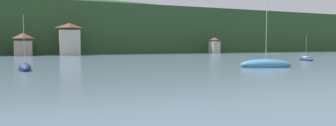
{
  "coord_description": "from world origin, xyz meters",
  "views": [
    {
      "loc": [
        -8.73,
        28.29,
        3.4
      ],
      "look_at": [
        0.0,
        48.75,
        2.01
      ],
      "focal_mm": 32.33,
      "sensor_mm": 36.0,
      "label": 1
    }
  ],
  "objects_px": {
    "shore_building_central": "(70,40)",
    "sailboat_far_9": "(25,68)",
    "shore_building_westcentral": "(23,45)",
    "sailboat_far_3": "(306,59)",
    "sailboat_far_6": "(266,65)",
    "shore_building_eastcentral": "(214,46)"
  },
  "relations": [
    {
      "from": "shore_building_westcentral",
      "to": "sailboat_far_3",
      "type": "relative_size",
      "value": 1.19
    },
    {
      "from": "shore_building_eastcentral",
      "to": "sailboat_far_9",
      "type": "height_order",
      "value": "sailboat_far_9"
    },
    {
      "from": "shore_building_central",
      "to": "sailboat_far_9",
      "type": "xyz_separation_m",
      "value": [
        -10.53,
        -54.2,
        -4.51
      ]
    },
    {
      "from": "shore_building_westcentral",
      "to": "shore_building_eastcentral",
      "type": "height_order",
      "value": "shore_building_westcentral"
    },
    {
      "from": "sailboat_far_3",
      "to": "sailboat_far_9",
      "type": "distance_m",
      "value": 52.64
    },
    {
      "from": "shore_building_central",
      "to": "shore_building_eastcentral",
      "type": "bearing_deg",
      "value": -0.47
    },
    {
      "from": "shore_building_eastcentral",
      "to": "sailboat_far_9",
      "type": "distance_m",
      "value": 82.36
    },
    {
      "from": "shore_building_westcentral",
      "to": "sailboat_far_6",
      "type": "height_order",
      "value": "sailboat_far_6"
    },
    {
      "from": "sailboat_far_6",
      "to": "sailboat_far_3",
      "type": "bearing_deg",
      "value": -129.89
    },
    {
      "from": "sailboat_far_3",
      "to": "sailboat_far_6",
      "type": "bearing_deg",
      "value": -48.32
    },
    {
      "from": "shore_building_central",
      "to": "sailboat_far_9",
      "type": "relative_size",
      "value": 1.3
    },
    {
      "from": "shore_building_westcentral",
      "to": "sailboat_far_6",
      "type": "distance_m",
      "value": 72.33
    },
    {
      "from": "shore_building_eastcentral",
      "to": "sailboat_far_3",
      "type": "relative_size",
      "value": 1.05
    },
    {
      "from": "sailboat_far_3",
      "to": "shore_building_central",
      "type": "bearing_deg",
      "value": -127.74
    },
    {
      "from": "shore_building_central",
      "to": "sailboat_far_9",
      "type": "bearing_deg",
      "value": -100.99
    },
    {
      "from": "shore_building_eastcentral",
      "to": "shore_building_central",
      "type": "bearing_deg",
      "value": 179.53
    },
    {
      "from": "shore_building_westcentral",
      "to": "shore_building_central",
      "type": "relative_size",
      "value": 0.68
    },
    {
      "from": "shore_building_westcentral",
      "to": "sailboat_far_3",
      "type": "height_order",
      "value": "shore_building_westcentral"
    },
    {
      "from": "shore_building_westcentral",
      "to": "sailboat_far_6",
      "type": "relative_size",
      "value": 0.63
    },
    {
      "from": "sailboat_far_9",
      "to": "sailboat_far_3",
      "type": "bearing_deg",
      "value": -92.7
    },
    {
      "from": "sailboat_far_3",
      "to": "sailboat_far_9",
      "type": "relative_size",
      "value": 0.74
    },
    {
      "from": "shore_building_central",
      "to": "sailboat_far_9",
      "type": "distance_m",
      "value": 55.4
    }
  ]
}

